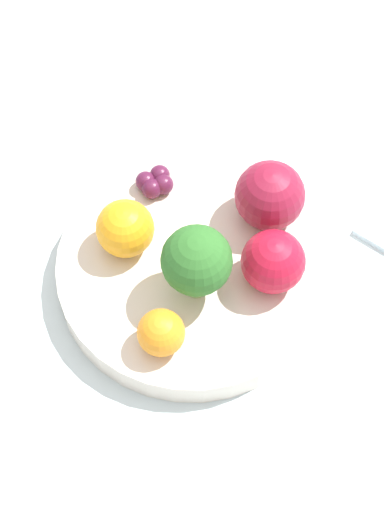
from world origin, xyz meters
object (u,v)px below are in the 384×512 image
at_px(broccoli, 197,262).
at_px(apple_red, 270,196).
at_px(grape_cluster, 155,182).
at_px(apple_green, 273,262).
at_px(bowl, 192,270).
at_px(orange_front, 124,231).
at_px(orange_back, 163,333).

bearing_deg(broccoli, apple_red, -22.80).
bearing_deg(grape_cluster, apple_green, -114.72).
bearing_deg(bowl, apple_green, -84.77).
bearing_deg(orange_front, apple_red, -57.32).
relative_size(orange_front, grape_cluster, 1.44).
bearing_deg(orange_back, apple_green, -37.74).
xyz_separation_m(apple_red, orange_front, (-0.07, 0.11, -0.01)).
distance_m(broccoli, apple_green, 0.06).
xyz_separation_m(apple_red, apple_green, (-0.06, -0.02, -0.00)).
distance_m(bowl, orange_back, 0.08).
bearing_deg(orange_front, apple_green, -85.88).
distance_m(bowl, orange_front, 0.07).
bearing_deg(apple_green, orange_front, 94.12).
distance_m(apple_green, orange_back, 0.11).
relative_size(apple_green, orange_back, 1.38).
bearing_deg(apple_red, bowl, 143.77).
height_order(broccoli, apple_red, broccoli).
distance_m(apple_red, apple_green, 0.06).
xyz_separation_m(orange_back, grape_cluster, (0.14, 0.06, -0.01)).
bearing_deg(apple_green, orange_back, 142.26).
height_order(orange_front, grape_cluster, orange_front).
height_order(broccoli, grape_cluster, broccoli).
xyz_separation_m(apple_green, orange_back, (-0.08, 0.07, -0.01)).
bearing_deg(bowl, broccoli, -153.68).
relative_size(bowl, apple_green, 4.35).
height_order(broccoli, orange_back, broccoli).
relative_size(bowl, grape_cluster, 6.75).
distance_m(bowl, grape_cluster, 0.09).
relative_size(apple_red, apple_green, 1.13).
xyz_separation_m(apple_green, orange_front, (-0.01, 0.12, -0.00)).
distance_m(broccoli, orange_front, 0.07).
bearing_deg(broccoli, apple_green, -63.11).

